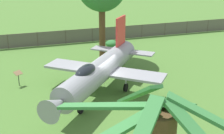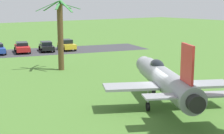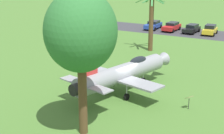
{
  "view_description": "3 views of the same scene",
  "coord_description": "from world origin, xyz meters",
  "px_view_note": "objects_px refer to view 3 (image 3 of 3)",
  "views": [
    {
      "loc": [
        -20.0,
        1.69,
        9.32
      ],
      "look_at": [
        1.09,
        -0.93,
        1.58
      ],
      "focal_mm": 49.74,
      "sensor_mm": 36.0,
      "label": 1
    },
    {
      "loc": [
        15.97,
        -16.74,
        7.15
      ],
      "look_at": [
        -7.42,
        0.94,
        1.5
      ],
      "focal_mm": 54.4,
      "sensor_mm": 36.0,
      "label": 2
    },
    {
      "loc": [
        27.2,
        6.08,
        11.08
      ],
      "look_at": [
        -0.26,
        -0.96,
        2.23
      ],
      "focal_mm": 53.0,
      "sensor_mm": 36.0,
      "label": 3
    }
  ],
  "objects_px": {
    "parked_car_yellow": "(210,30)",
    "parked_car_black": "(192,28)",
    "shade_tree": "(81,32)",
    "palm_tree": "(151,23)",
    "parked_car_red": "(172,26)",
    "display_jet": "(125,72)",
    "parked_car_blue": "(153,25)",
    "info_plaque": "(189,99)"
  },
  "relations": [
    {
      "from": "palm_tree",
      "to": "parked_car_red",
      "type": "xyz_separation_m",
      "value": [
        -14.56,
        1.65,
        -2.94
      ]
    },
    {
      "from": "parked_car_blue",
      "to": "parked_car_yellow",
      "type": "bearing_deg",
      "value": 88.61
    },
    {
      "from": "shade_tree",
      "to": "info_plaque",
      "type": "height_order",
      "value": "shade_tree"
    },
    {
      "from": "display_jet",
      "to": "shade_tree",
      "type": "distance_m",
      "value": 9.83
    },
    {
      "from": "shade_tree",
      "to": "parked_car_blue",
      "type": "bearing_deg",
      "value": -179.37
    },
    {
      "from": "palm_tree",
      "to": "parked_car_black",
      "type": "xyz_separation_m",
      "value": [
        -13.69,
        5.04,
        -2.98
      ]
    },
    {
      "from": "shade_tree",
      "to": "palm_tree",
      "type": "distance_m",
      "value": 23.88
    },
    {
      "from": "parked_car_black",
      "to": "parked_car_blue",
      "type": "height_order",
      "value": "parked_car_blue"
    },
    {
      "from": "parked_car_yellow",
      "to": "palm_tree",
      "type": "bearing_deg",
      "value": -19.58
    },
    {
      "from": "shade_tree",
      "to": "parked_car_blue",
      "type": "height_order",
      "value": "shade_tree"
    },
    {
      "from": "parked_car_black",
      "to": "parked_car_blue",
      "type": "distance_m",
      "value": 6.93
    },
    {
      "from": "display_jet",
      "to": "shade_tree",
      "type": "relative_size",
      "value": 1.2
    },
    {
      "from": "display_jet",
      "to": "parked_car_yellow",
      "type": "height_order",
      "value": "display_jet"
    },
    {
      "from": "display_jet",
      "to": "palm_tree",
      "type": "relative_size",
      "value": 1.59
    },
    {
      "from": "parked_car_yellow",
      "to": "parked_car_black",
      "type": "height_order",
      "value": "parked_car_yellow"
    },
    {
      "from": "info_plaque",
      "to": "parked_car_black",
      "type": "xyz_separation_m",
      "value": [
        -31.57,
        -0.57,
        -0.12
      ]
    },
    {
      "from": "shade_tree",
      "to": "parked_car_blue",
      "type": "distance_m",
      "value": 39.54
    },
    {
      "from": "display_jet",
      "to": "parked_car_blue",
      "type": "distance_m",
      "value": 30.81
    },
    {
      "from": "palm_tree",
      "to": "parked_car_red",
      "type": "height_order",
      "value": "palm_tree"
    },
    {
      "from": "shade_tree",
      "to": "palm_tree",
      "type": "bearing_deg",
      "value": 176.98
    },
    {
      "from": "shade_tree",
      "to": "parked_car_blue",
      "type": "xyz_separation_m",
      "value": [
        -39.04,
        -0.43,
        -6.25
      ]
    },
    {
      "from": "info_plaque",
      "to": "parked_car_red",
      "type": "xyz_separation_m",
      "value": [
        -32.44,
        -3.96,
        -0.09
      ]
    },
    {
      "from": "info_plaque",
      "to": "parked_car_blue",
      "type": "xyz_separation_m",
      "value": [
        -33.3,
        -7.28,
        -0.1
      ]
    },
    {
      "from": "parked_car_blue",
      "to": "parked_car_red",
      "type": "bearing_deg",
      "value": 88.63
    },
    {
      "from": "shade_tree",
      "to": "info_plaque",
      "type": "bearing_deg",
      "value": 129.93
    },
    {
      "from": "palm_tree",
      "to": "parked_car_red",
      "type": "bearing_deg",
      "value": 173.53
    },
    {
      "from": "info_plaque",
      "to": "parked_car_yellow",
      "type": "distance_m",
      "value": 30.9
    },
    {
      "from": "shade_tree",
      "to": "parked_car_red",
      "type": "xyz_separation_m",
      "value": [
        -38.18,
        2.9,
        -6.25
      ]
    },
    {
      "from": "palm_tree",
      "to": "shade_tree",
      "type": "bearing_deg",
      "value": -3.02
    },
    {
      "from": "palm_tree",
      "to": "parked_car_blue",
      "type": "xyz_separation_m",
      "value": [
        -15.42,
        -1.67,
        -2.95
      ]
    },
    {
      "from": "parked_car_black",
      "to": "parked_car_blue",
      "type": "xyz_separation_m",
      "value": [
        -1.72,
        -6.71,
        0.03
      ]
    },
    {
      "from": "parked_car_yellow",
      "to": "parked_car_blue",
      "type": "distance_m",
      "value": 9.97
    },
    {
      "from": "parked_car_yellow",
      "to": "parked_car_red",
      "type": "xyz_separation_m",
      "value": [
        -1.63,
        -6.33,
        -0.04
      ]
    },
    {
      "from": "parked_car_yellow",
      "to": "parked_car_red",
      "type": "height_order",
      "value": "parked_car_yellow"
    },
    {
      "from": "palm_tree",
      "to": "info_plaque",
      "type": "bearing_deg",
      "value": 17.43
    },
    {
      "from": "info_plaque",
      "to": "parked_car_blue",
      "type": "height_order",
      "value": "parked_car_blue"
    },
    {
      "from": "parked_car_red",
      "to": "parked_car_blue",
      "type": "xyz_separation_m",
      "value": [
        -0.86,
        -3.32,
        -0.01
      ]
    },
    {
      "from": "info_plaque",
      "to": "parked_car_red",
      "type": "distance_m",
      "value": 32.68
    },
    {
      "from": "info_plaque",
      "to": "parked_car_yellow",
      "type": "xyz_separation_m",
      "value": [
        -30.81,
        2.37,
        -0.05
      ]
    },
    {
      "from": "palm_tree",
      "to": "parked_car_yellow",
      "type": "bearing_deg",
      "value": 148.3
    },
    {
      "from": "parked_car_blue",
      "to": "info_plaque",
      "type": "bearing_deg",
      "value": 25.4
    },
    {
      "from": "parked_car_yellow",
      "to": "parked_car_black",
      "type": "distance_m",
      "value": 3.05
    }
  ]
}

